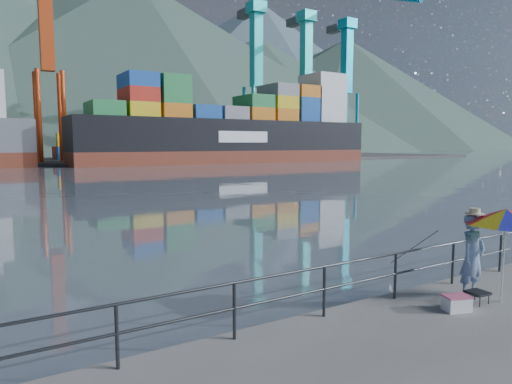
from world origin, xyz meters
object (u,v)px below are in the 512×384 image
fisherman (473,256)px  container_ship (238,130)px  beach_umbrella (506,217)px  cooler_bag (457,304)px

fisherman → container_ship: 77.81m
container_ship → beach_umbrella: bearing=-115.2°
fisherman → beach_umbrella: (0.26, -0.53, 0.93)m
beach_umbrella → container_ship: size_ratio=0.04×
beach_umbrella → container_ship: 78.12m
beach_umbrella → container_ship: bearing=64.8°
cooler_bag → fisherman: bearing=39.0°
fisherman → cooler_bag: fisherman is taller
cooler_bag → beach_umbrella: bearing=11.7°
fisherman → beach_umbrella: 1.10m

